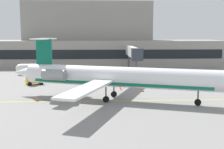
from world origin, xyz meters
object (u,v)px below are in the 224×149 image
at_px(regional_jet, 116,77).
at_px(fuel_tank, 33,69).
at_px(baggage_tug, 33,80).
at_px(pushback_tractor, 63,71).

bearing_deg(regional_jet, fuel_tank, 121.72).
bearing_deg(baggage_tug, regional_jet, -43.64).
distance_m(baggage_tug, pushback_tractor, 12.63).
height_order(regional_jet, pushback_tractor, regional_jet).
xyz_separation_m(regional_jet, fuel_tank, (-17.61, 28.50, -1.99)).
height_order(baggage_tug, fuel_tank, fuel_tank).
relative_size(pushback_tractor, fuel_tank, 0.46).
distance_m(pushback_tractor, fuel_tank, 7.47).
distance_m(regional_jet, baggage_tug, 20.69).
height_order(regional_jet, fuel_tank, regional_jet).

